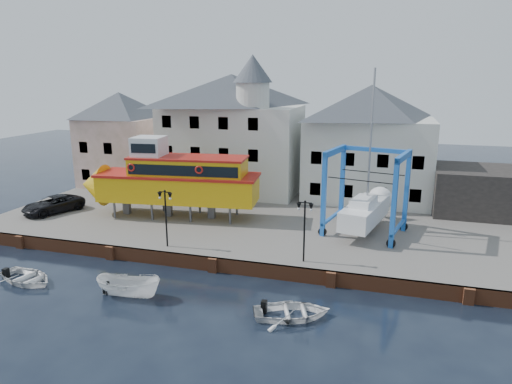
# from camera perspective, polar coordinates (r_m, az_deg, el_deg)

# --- Properties ---
(ground) EXTENTS (140.00, 140.00, 0.00)m
(ground) POSITION_cam_1_polar(r_m,az_deg,el_deg) (31.70, -5.39, -9.90)
(ground) COLOR black
(ground) RESTS_ON ground
(hardstanding) EXTENTS (44.00, 22.00, 1.00)m
(hardstanding) POSITION_cam_1_polar(r_m,az_deg,el_deg) (41.27, 0.23, -3.31)
(hardstanding) COLOR #63605A
(hardstanding) RESTS_ON ground
(quay_wall) EXTENTS (44.00, 0.47, 1.00)m
(quay_wall) POSITION_cam_1_polar(r_m,az_deg,el_deg) (31.59, -5.34, -9.00)
(quay_wall) COLOR brown
(quay_wall) RESTS_ON ground
(building_pink) EXTENTS (8.00, 7.00, 10.30)m
(building_pink) POSITION_cam_1_polar(r_m,az_deg,el_deg) (53.77, -16.45, 6.38)
(building_pink) COLOR tan
(building_pink) RESTS_ON hardstanding
(building_white_main) EXTENTS (14.00, 8.30, 14.00)m
(building_white_main) POSITION_cam_1_polar(r_m,az_deg,el_deg) (48.21, -2.91, 7.53)
(building_white_main) COLOR silver
(building_white_main) RESTS_ON hardstanding
(building_white_right) EXTENTS (12.00, 8.00, 11.20)m
(building_white_right) POSITION_cam_1_polar(r_m,az_deg,el_deg) (46.29, 13.90, 5.93)
(building_white_right) COLOR silver
(building_white_right) RESTS_ON hardstanding
(shed_dark) EXTENTS (8.00, 7.00, 4.00)m
(shed_dark) POSITION_cam_1_polar(r_m,az_deg,el_deg) (45.64, 26.11, 0.17)
(shed_dark) COLOR black
(shed_dark) RESTS_ON hardstanding
(lamp_post_left) EXTENTS (1.12, 0.32, 4.20)m
(lamp_post_left) POSITION_cam_1_polar(r_m,az_deg,el_deg) (32.92, -11.27, -1.48)
(lamp_post_left) COLOR black
(lamp_post_left) RESTS_ON hardstanding
(lamp_post_right) EXTENTS (1.12, 0.32, 4.20)m
(lamp_post_right) POSITION_cam_1_polar(r_m,az_deg,el_deg) (29.75, 6.11, -2.96)
(lamp_post_right) COLOR black
(lamp_post_right) RESTS_ON hardstanding
(tour_boat) EXTENTS (16.32, 5.62, 6.96)m
(tour_boat) POSITION_cam_1_polar(r_m,az_deg,el_deg) (40.25, -11.00, 1.55)
(tour_boat) COLOR #59595E
(tour_boat) RESTS_ON hardstanding
(travel_lift) EXTENTS (6.72, 8.58, 12.57)m
(travel_lift) POSITION_cam_1_polar(r_m,az_deg,el_deg) (37.01, 13.79, -1.59)
(travel_lift) COLOR blue
(travel_lift) RESTS_ON hardstanding
(van) EXTENTS (4.32, 5.89, 1.49)m
(van) POSITION_cam_1_polar(r_m,az_deg,el_deg) (45.06, -24.02, -1.42)
(van) COLOR black
(van) RESTS_ON hardstanding
(motorboat_a) EXTENTS (4.20, 1.86, 1.58)m
(motorboat_a) POSITION_cam_1_polar(r_m,az_deg,el_deg) (29.28, -15.53, -12.52)
(motorboat_a) COLOR white
(motorboat_a) RESTS_ON ground
(motorboat_b) EXTENTS (5.06, 4.34, 0.88)m
(motorboat_b) POSITION_cam_1_polar(r_m,az_deg,el_deg) (26.23, 4.50, -15.33)
(motorboat_b) COLOR white
(motorboat_b) RESTS_ON ground
(motorboat_d) EXTENTS (4.75, 3.86, 0.87)m
(motorboat_d) POSITION_cam_1_polar(r_m,az_deg,el_deg) (33.59, -26.73, -10.01)
(motorboat_d) COLOR white
(motorboat_d) RESTS_ON ground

